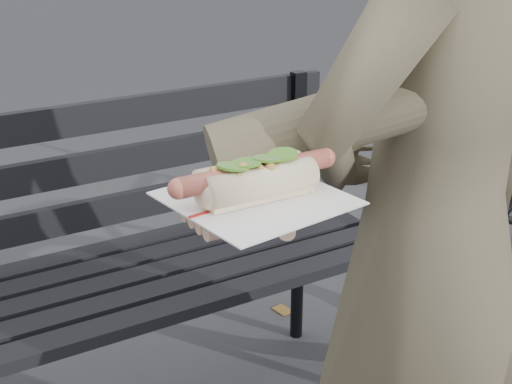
# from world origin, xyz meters

# --- Properties ---
(park_bench) EXTENTS (1.50, 0.44, 0.88)m
(park_bench) POSITION_xyz_m (0.02, 0.88, 0.52)
(park_bench) COLOR black
(park_bench) RESTS_ON ground
(person) EXTENTS (0.64, 0.47, 1.61)m
(person) POSITION_xyz_m (0.37, 0.08, 0.81)
(person) COLOR brown
(person) RESTS_ON ground
(held_hotdog) EXTENTS (0.62, 0.31, 0.20)m
(held_hotdog) POSITION_xyz_m (0.17, 0.06, 1.05)
(held_hotdog) COLOR brown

